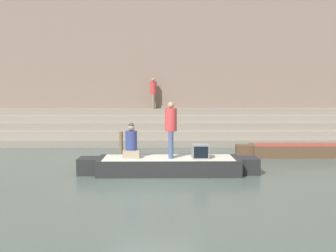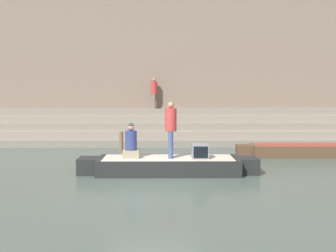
{
  "view_description": "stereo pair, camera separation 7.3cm",
  "coord_description": "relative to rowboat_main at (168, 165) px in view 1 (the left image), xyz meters",
  "views": [
    {
      "loc": [
        0.28,
        -10.77,
        2.73
      ],
      "look_at": [
        0.46,
        2.8,
        1.41
      ],
      "focal_mm": 42.0,
      "sensor_mm": 36.0,
      "label": 1
    },
    {
      "loc": [
        0.35,
        -10.77,
        2.73
      ],
      "look_at": [
        0.46,
        2.8,
        1.41
      ],
      "focal_mm": 42.0,
      "sensor_mm": 36.0,
      "label": 2
    }
  ],
  "objects": [
    {
      "name": "moored_boat_shore",
      "position": [
        5.53,
        3.11,
        -0.02
      ],
      "size": [
        5.55,
        1.02,
        0.47
      ],
      "rotation": [
        0.0,
        0.0,
        -0.02
      ],
      "color": "brown",
      "rests_on": "ground"
    },
    {
      "name": "person_rowing",
      "position": [
        -1.18,
        -0.01,
        0.69
      ],
      "size": [
        0.52,
        0.41,
        1.12
      ],
      "rotation": [
        0.0,
        0.0,
        -0.26
      ],
      "color": "gray",
      "rests_on": "rowboat_main"
    },
    {
      "name": "rowboat_main",
      "position": [
        0.0,
        0.0,
        0.0
      ],
      "size": [
        5.74,
        1.49,
        0.51
      ],
      "rotation": [
        0.0,
        0.0,
        -0.05
      ],
      "color": "black",
      "rests_on": "ground"
    },
    {
      "name": "ground_plane",
      "position": [
        -0.46,
        -1.6,
        -0.27
      ],
      "size": [
        120.0,
        120.0,
        0.0
      ],
      "primitive_type": "plane",
      "color": "#47544C"
    },
    {
      "name": "person_on_steps",
      "position": [
        -0.69,
        8.9,
        2.29
      ],
      "size": [
        0.34,
        0.34,
        1.65
      ],
      "rotation": [
        0.0,
        0.0,
        4.25
      ],
      "color": "#756656",
      "rests_on": "ghat_steps"
    },
    {
      "name": "mooring_post",
      "position": [
        -1.82,
        2.91,
        0.25
      ],
      "size": [
        0.16,
        0.16,
        1.04
      ],
      "primitive_type": "cylinder",
      "color": "brown",
      "rests_on": "ground"
    },
    {
      "name": "person_standing",
      "position": [
        0.08,
        -0.05,
        1.27
      ],
      "size": [
        0.37,
        0.37,
        1.79
      ],
      "rotation": [
        0.0,
        0.0,
        -0.21
      ],
      "color": "#3D4C75",
      "rests_on": "rowboat_main"
    },
    {
      "name": "tv_set",
      "position": [
        1.01,
        -0.09,
        0.46
      ],
      "size": [
        0.52,
        0.48,
        0.44
      ],
      "rotation": [
        0.0,
        0.0,
        0.0
      ],
      "color": "slate",
      "rests_on": "rowboat_main"
    },
    {
      "name": "back_wall",
      "position": [
        -0.46,
        9.88,
        3.83
      ],
      "size": [
        34.2,
        1.28,
        8.26
      ],
      "color": "#7F6B5B",
      "rests_on": "ground"
    },
    {
      "name": "ghat_steps",
      "position": [
        -0.46,
        7.87,
        0.32
      ],
      "size": [
        36.0,
        3.86,
        1.62
      ],
      "color": "gray",
      "rests_on": "ground"
    }
  ]
}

